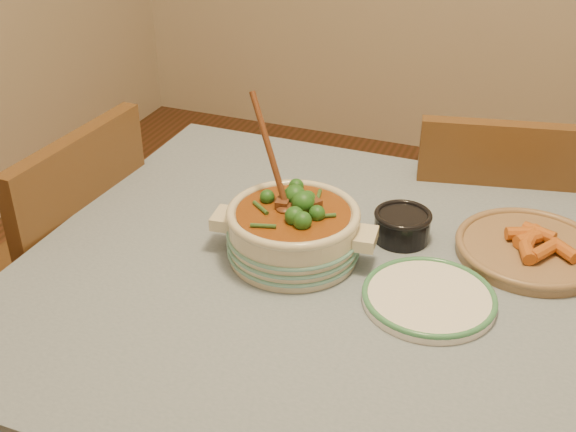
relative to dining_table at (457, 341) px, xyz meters
The scene contains 7 objects.
dining_table is the anchor object (origin of this frame).
stew_casserole 0.37m from the dining_table, behind, with size 0.33×0.28×0.31m.
white_plate 0.12m from the dining_table, 157.70° to the right, with size 0.30×0.30×0.02m.
condiment_bowl 0.26m from the dining_table, 132.93° to the left, with size 0.14×0.14×0.06m.
fried_plate 0.25m from the dining_table, 64.75° to the left, with size 0.36×0.36×0.05m.
chair_far 0.62m from the dining_table, 90.27° to the left, with size 0.50×0.50×0.91m.
chair_left 0.98m from the dining_table, behind, with size 0.45×0.45×0.91m.
Camera 1 is at (0.09, -1.08, 1.55)m, focal length 45.00 mm.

